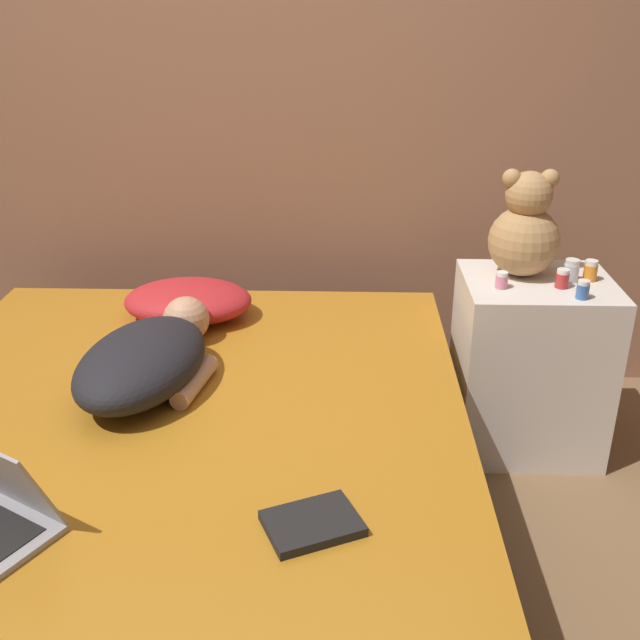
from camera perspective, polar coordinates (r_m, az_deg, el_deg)
The scene contains 13 objects.
ground_plane at distance 2.59m, azimuth -10.00°, elevation -16.42°, with size 12.00×12.00×0.00m, color brown.
wall_back at distance 3.19m, azimuth -7.42°, elevation 17.37°, with size 8.00×0.06×2.60m.
bed at distance 2.43m, azimuth -10.44°, elevation -11.77°, with size 1.76×1.88×0.52m.
nightstand at distance 2.97m, azimuth 15.64°, elevation -3.28°, with size 0.54×0.46×0.69m.
pillow at distance 2.83m, azimuth -10.01°, elevation 1.44°, with size 0.47×0.36×0.14m.
person_lying at distance 2.38m, azimuth -12.97°, elevation -2.84°, with size 0.45×0.74×0.18m.
teddy_bear at distance 2.83m, azimuth 15.34°, elevation 6.63°, with size 0.26×0.26×0.39m.
bottle_orange at distance 2.88m, azimuth 19.92°, elevation 3.55°, with size 0.05×0.05×0.08m.
bottle_clear at distance 2.85m, azimuth 18.60°, elevation 3.59°, with size 0.05×0.05×0.08m.
bottle_red at distance 2.78m, azimuth 17.98°, elevation 3.02°, with size 0.05×0.05×0.07m.
bottle_blue at distance 2.71m, azimuth 19.40°, elevation 2.19°, with size 0.04×0.04×0.07m.
bottle_pink at distance 2.72m, azimuth 13.68°, elevation 2.97°, with size 0.04×0.04×0.06m.
book at distance 1.79m, azimuth -0.59°, elevation -15.24°, with size 0.26×0.23×0.02m.
Camera 1 is at (0.49, -1.92, 1.67)m, focal length 42.00 mm.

